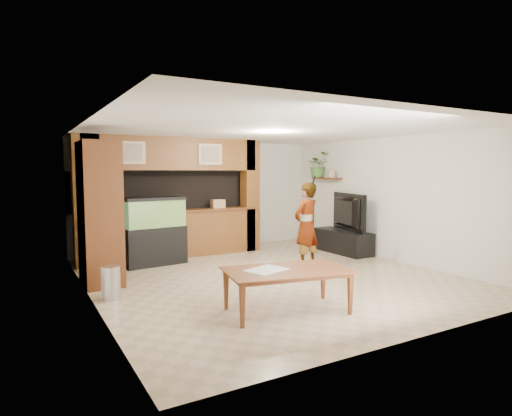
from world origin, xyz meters
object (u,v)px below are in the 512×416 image
pantry_cabinet (100,213)px  television (343,212)px  aquarium (154,232)px  dining_table (288,291)px  person (306,225)px

pantry_cabinet → television: pantry_cabinet is taller
aquarium → dining_table: (0.70, -3.74, -0.38)m
pantry_cabinet → dining_table: (1.90, -2.78, -0.89)m
pantry_cabinet → person: bearing=-11.2°
person → television: bearing=-167.3°
person → dining_table: bearing=34.4°
aquarium → television: size_ratio=0.91×
television → person: bearing=132.3°
aquarium → television: bearing=-18.2°
pantry_cabinet → dining_table: pantry_cabinet is taller
television → dining_table: size_ratio=0.91×
person → aquarium: bearing=-48.4°
pantry_cabinet → dining_table: bearing=-55.7°
television → dining_table: 4.55m
television → dining_table: bearing=145.2°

